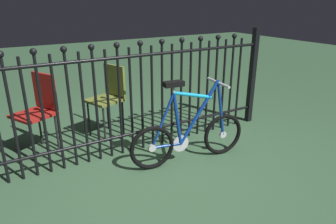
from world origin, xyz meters
TOP-DOWN VIEW (x-y plane):
  - ground_plane at (0.00, 0.00)m, footprint 20.00×20.00m
  - iron_fence at (-0.07, 0.55)m, footprint 3.55×0.07m
  - bicycle at (0.36, 0.03)m, footprint 1.30×0.40m
  - chair_olive at (-0.09, 1.14)m, footprint 0.48×0.48m
  - chair_red at (-0.93, 1.09)m, footprint 0.51×0.51m

SIDE VIEW (x-z plane):
  - ground_plane at x=0.00m, z-range 0.00..0.00m
  - bicycle at x=0.36m, z-range -0.14..0.76m
  - chair_red at x=-0.93m, z-range 0.09..0.97m
  - chair_olive at x=-0.09m, z-range 0.10..0.97m
  - iron_fence at x=-0.07m, z-range 0.01..1.30m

